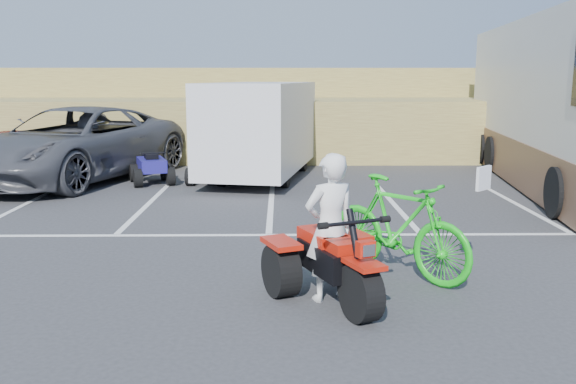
{
  "coord_description": "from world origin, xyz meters",
  "views": [
    {
      "loc": [
        0.21,
        -8.02,
        2.74
      ],
      "look_at": [
        0.32,
        1.2,
        1.0
      ],
      "focal_mm": 38.0,
      "sensor_mm": 36.0,
      "label": 1
    }
  ],
  "objects_px": {
    "red_trike_atv": "(335,303)",
    "cargo_trailer": "(260,127)",
    "quad_atv_blue": "(152,184)",
    "red_car": "(11,153)",
    "green_dirt_bike": "(398,227)",
    "rv_motorhome": "(571,116)",
    "quad_atv_green": "(210,183)",
    "grey_pickup": "(75,144)",
    "rider": "(330,228)"
  },
  "relations": [
    {
      "from": "red_trike_atv",
      "to": "cargo_trailer",
      "type": "relative_size",
      "value": 0.3
    },
    {
      "from": "quad_atv_blue",
      "to": "red_car",
      "type": "bearing_deg",
      "value": 144.44
    },
    {
      "from": "green_dirt_bike",
      "to": "red_trike_atv",
      "type": "bearing_deg",
      "value": -175.27
    },
    {
      "from": "green_dirt_bike",
      "to": "rv_motorhome",
      "type": "relative_size",
      "value": 0.2
    },
    {
      "from": "quad_atv_green",
      "to": "quad_atv_blue",
      "type": "bearing_deg",
      "value": -170.68
    },
    {
      "from": "grey_pickup",
      "to": "quad_atv_green",
      "type": "xyz_separation_m",
      "value": [
        3.7,
        -0.58,
        -0.98
      ]
    },
    {
      "from": "green_dirt_bike",
      "to": "rv_motorhome",
      "type": "height_order",
      "value": "rv_motorhome"
    },
    {
      "from": "grey_pickup",
      "to": "quad_atv_green",
      "type": "bearing_deg",
      "value": 10.62
    },
    {
      "from": "red_trike_atv",
      "to": "rv_motorhome",
      "type": "height_order",
      "value": "rv_motorhome"
    },
    {
      "from": "red_trike_atv",
      "to": "grey_pickup",
      "type": "xyz_separation_m",
      "value": [
        -6.22,
        9.3,
        0.98
      ]
    },
    {
      "from": "green_dirt_bike",
      "to": "rider",
      "type": "bearing_deg",
      "value": 179.05
    },
    {
      "from": "red_trike_atv",
      "to": "quad_atv_green",
      "type": "relative_size",
      "value": 1.33
    },
    {
      "from": "rv_motorhome",
      "to": "quad_atv_green",
      "type": "distance_m",
      "value": 9.4
    },
    {
      "from": "rider",
      "to": "cargo_trailer",
      "type": "height_order",
      "value": "cargo_trailer"
    },
    {
      "from": "rider",
      "to": "quad_atv_blue",
      "type": "bearing_deg",
      "value": -87.98
    },
    {
      "from": "cargo_trailer",
      "to": "rider",
      "type": "bearing_deg",
      "value": -71.91
    },
    {
      "from": "red_trike_atv",
      "to": "grey_pickup",
      "type": "bearing_deg",
      "value": 100.76
    },
    {
      "from": "rv_motorhome",
      "to": "quad_atv_green",
      "type": "bearing_deg",
      "value": -174.95
    },
    {
      "from": "grey_pickup",
      "to": "quad_atv_green",
      "type": "relative_size",
      "value": 5.24
    },
    {
      "from": "red_car",
      "to": "quad_atv_green",
      "type": "height_order",
      "value": "red_car"
    },
    {
      "from": "red_car",
      "to": "quad_atv_green",
      "type": "xyz_separation_m",
      "value": [
        5.67,
        -1.15,
        -0.67
      ]
    },
    {
      "from": "red_trike_atv",
      "to": "quad_atv_green",
      "type": "bearing_deg",
      "value": 83.12
    },
    {
      "from": "grey_pickup",
      "to": "quad_atv_blue",
      "type": "xyz_separation_m",
      "value": [
        2.18,
        -0.64,
        -0.98
      ]
    },
    {
      "from": "grey_pickup",
      "to": "rv_motorhome",
      "type": "bearing_deg",
      "value": 15.11
    },
    {
      "from": "red_trike_atv",
      "to": "grey_pickup",
      "type": "distance_m",
      "value": 11.23
    },
    {
      "from": "grey_pickup",
      "to": "red_car",
      "type": "xyz_separation_m",
      "value": [
        -1.97,
        0.57,
        -0.31
      ]
    },
    {
      "from": "rv_motorhome",
      "to": "quad_atv_green",
      "type": "xyz_separation_m",
      "value": [
        -9.22,
        0.43,
        -1.78
      ]
    },
    {
      "from": "red_trike_atv",
      "to": "cargo_trailer",
      "type": "distance_m",
      "value": 9.8
    },
    {
      "from": "rider",
      "to": "rv_motorhome",
      "type": "bearing_deg",
      "value": -152.66
    },
    {
      "from": "grey_pickup",
      "to": "rv_motorhome",
      "type": "height_order",
      "value": "rv_motorhome"
    },
    {
      "from": "rider",
      "to": "cargo_trailer",
      "type": "xyz_separation_m",
      "value": [
        -1.16,
        9.48,
        0.48
      ]
    },
    {
      "from": "red_trike_atv",
      "to": "rider",
      "type": "bearing_deg",
      "value": 90.0
    },
    {
      "from": "rider",
      "to": "green_dirt_bike",
      "type": "xyz_separation_m",
      "value": [
        1.02,
        0.92,
        -0.22
      ]
    },
    {
      "from": "rider",
      "to": "green_dirt_bike",
      "type": "height_order",
      "value": "rider"
    },
    {
      "from": "red_trike_atv",
      "to": "quad_atv_green",
      "type": "xyz_separation_m",
      "value": [
        -2.52,
        8.72,
        0.0
      ]
    },
    {
      "from": "cargo_trailer",
      "to": "quad_atv_blue",
      "type": "height_order",
      "value": "cargo_trailer"
    },
    {
      "from": "rider",
      "to": "quad_atv_blue",
      "type": "height_order",
      "value": "rider"
    },
    {
      "from": "grey_pickup",
      "to": "rv_motorhome",
      "type": "relative_size",
      "value": 0.6
    },
    {
      "from": "red_car",
      "to": "rv_motorhome",
      "type": "height_order",
      "value": "rv_motorhome"
    },
    {
      "from": "red_trike_atv",
      "to": "green_dirt_bike",
      "type": "bearing_deg",
      "value": 24.78
    },
    {
      "from": "red_trike_atv",
      "to": "green_dirt_bike",
      "type": "xyz_separation_m",
      "value": [
        0.96,
        1.06,
        0.7
      ]
    },
    {
      "from": "quad_atv_blue",
      "to": "red_trike_atv",
      "type": "bearing_deg",
      "value": -84.42
    },
    {
      "from": "green_dirt_bike",
      "to": "quad_atv_green",
      "type": "bearing_deg",
      "value": 71.41
    },
    {
      "from": "red_trike_atv",
      "to": "rider",
      "type": "height_order",
      "value": "rider"
    },
    {
      "from": "rv_motorhome",
      "to": "cargo_trailer",
      "type": "bearing_deg",
      "value": 178.2
    },
    {
      "from": "red_car",
      "to": "quad_atv_blue",
      "type": "xyz_separation_m",
      "value": [
        4.16,
        -1.2,
        -0.67
      ]
    },
    {
      "from": "rider",
      "to": "grey_pickup",
      "type": "relative_size",
      "value": 0.26
    },
    {
      "from": "red_trike_atv",
      "to": "cargo_trailer",
      "type": "height_order",
      "value": "cargo_trailer"
    },
    {
      "from": "rider",
      "to": "cargo_trailer",
      "type": "distance_m",
      "value": 9.56
    },
    {
      "from": "quad_atv_green",
      "to": "grey_pickup",
      "type": "bearing_deg",
      "value": 178.25
    }
  ]
}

